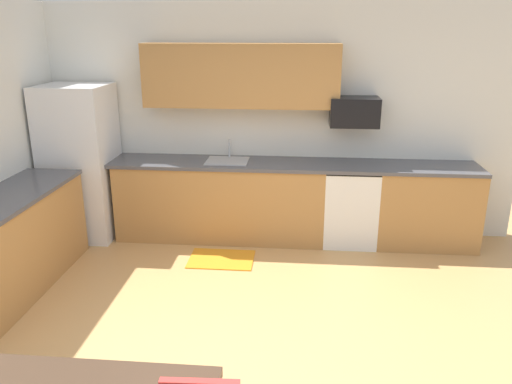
# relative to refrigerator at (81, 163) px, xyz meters

# --- Properties ---
(ground_plane) EXTENTS (12.00, 12.00, 0.00)m
(ground_plane) POSITION_rel_refrigerator_xyz_m (2.18, -2.22, -0.90)
(ground_plane) COLOR tan
(wall_back) EXTENTS (5.80, 0.10, 2.70)m
(wall_back) POSITION_rel_refrigerator_xyz_m (2.18, 0.43, 0.45)
(wall_back) COLOR silver
(wall_back) RESTS_ON ground
(cabinet_run_back) EXTENTS (2.42, 0.60, 0.90)m
(cabinet_run_back) POSITION_rel_refrigerator_xyz_m (1.64, 0.08, -0.45)
(cabinet_run_back) COLOR #AD7A42
(cabinet_run_back) RESTS_ON ground
(cabinet_run_back_right) EXTENTS (1.13, 0.60, 0.90)m
(cabinet_run_back_right) POSITION_rel_refrigerator_xyz_m (4.02, 0.08, -0.45)
(cabinet_run_back_right) COLOR #AD7A42
(cabinet_run_back_right) RESTS_ON ground
(cabinet_run_left) EXTENTS (0.60, 2.00, 0.90)m
(cabinet_run_left) POSITION_rel_refrigerator_xyz_m (-0.12, -1.42, -0.45)
(cabinet_run_left) COLOR #AD7A42
(cabinet_run_left) RESTS_ON ground
(countertop_back) EXTENTS (4.80, 0.64, 0.04)m
(countertop_back) POSITION_rel_refrigerator_xyz_m (2.18, 0.08, 0.02)
(countertop_back) COLOR #4C4C51
(countertop_back) RESTS_ON cabinet_run_back
(countertop_left) EXTENTS (0.64, 2.00, 0.04)m
(countertop_left) POSITION_rel_refrigerator_xyz_m (-0.12, -1.42, 0.02)
(countertop_left) COLOR #4C4C51
(countertop_left) RESTS_ON cabinet_run_left
(upper_cabinets_back) EXTENTS (2.20, 0.34, 0.70)m
(upper_cabinets_back) POSITION_rel_refrigerator_xyz_m (1.88, 0.21, 1.00)
(upper_cabinets_back) COLOR #AD7A42
(refrigerator) EXTENTS (0.76, 0.70, 1.80)m
(refrigerator) POSITION_rel_refrigerator_xyz_m (0.00, 0.00, 0.00)
(refrigerator) COLOR white
(refrigerator) RESTS_ON ground
(oven_range) EXTENTS (0.60, 0.60, 0.91)m
(oven_range) POSITION_rel_refrigerator_xyz_m (3.15, 0.08, -0.45)
(oven_range) COLOR white
(oven_range) RESTS_ON ground
(microwave) EXTENTS (0.54, 0.36, 0.32)m
(microwave) POSITION_rel_refrigerator_xyz_m (3.15, 0.18, 0.62)
(microwave) COLOR black
(sink_basin) EXTENTS (0.48, 0.40, 0.14)m
(sink_basin) POSITION_rel_refrigerator_xyz_m (1.73, 0.08, -0.02)
(sink_basin) COLOR #A5A8AD
(sink_basin) RESTS_ON countertop_back
(sink_faucet) EXTENTS (0.02, 0.02, 0.24)m
(sink_faucet) POSITION_rel_refrigerator_xyz_m (1.73, 0.26, 0.14)
(sink_faucet) COLOR #B2B5BA
(sink_faucet) RESTS_ON countertop_back
(floor_mat) EXTENTS (0.70, 0.50, 0.01)m
(floor_mat) POSITION_rel_refrigerator_xyz_m (1.74, -0.57, -0.89)
(floor_mat) COLOR orange
(floor_mat) RESTS_ON ground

